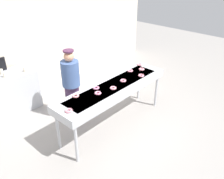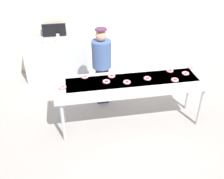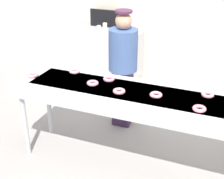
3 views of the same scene
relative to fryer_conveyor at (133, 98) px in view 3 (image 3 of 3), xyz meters
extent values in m
plane|color=#9E9993|center=(0.00, 0.00, -0.86)|extent=(16.00, 16.00, 0.00)
cube|color=beige|center=(0.00, 2.53, 0.57)|extent=(8.00, 0.12, 2.87)
cube|color=#B7BABF|center=(0.00, 0.00, 0.00)|extent=(2.65, 0.67, 0.16)
cube|color=slate|center=(0.00, 0.00, 0.04)|extent=(2.25, 0.47, 0.08)
cylinder|color=#B7BABF|center=(-1.23, -0.26, -0.47)|extent=(0.06, 0.06, 0.79)
cylinder|color=#B7BABF|center=(-1.23, 0.26, -0.47)|extent=(0.06, 0.06, 0.79)
torus|color=pink|center=(-0.12, -0.09, 0.10)|extent=(0.14, 0.14, 0.04)
torus|color=pink|center=(0.26, -0.04, 0.10)|extent=(0.13, 0.13, 0.04)
torus|color=pink|center=(-0.79, 0.21, 0.10)|extent=(0.18, 0.18, 0.04)
torus|color=pink|center=(-0.33, 0.15, 0.10)|extent=(0.13, 0.13, 0.04)
torus|color=pink|center=(-0.45, -0.02, 0.10)|extent=(0.14, 0.14, 0.04)
torus|color=pink|center=(0.73, 0.16, 0.10)|extent=(0.14, 0.14, 0.04)
torus|color=pink|center=(0.70, -0.16, 0.10)|extent=(0.18, 0.18, 0.04)
torus|color=pink|center=(-1.18, -0.07, 0.10)|extent=(0.18, 0.18, 0.04)
cube|color=#382341|center=(-0.41, 0.82, -0.46)|extent=(0.24, 0.18, 0.82)
cylinder|color=#3F598C|center=(-0.41, 0.82, 0.22)|extent=(0.37, 0.37, 0.54)
sphere|color=tan|center=(-0.41, 0.82, 0.59)|extent=(0.21, 0.21, 0.21)
cylinder|color=#4B2641|center=(-0.41, 0.82, 0.71)|extent=(0.22, 0.22, 0.03)
cube|color=#B7BABF|center=(-1.32, 2.08, -0.40)|extent=(1.44, 0.61, 0.94)
cylinder|color=beige|center=(-1.27, 1.95, 0.13)|extent=(0.07, 0.07, 0.12)
cylinder|color=beige|center=(-1.24, 2.16, 0.13)|extent=(0.07, 0.07, 0.12)
cylinder|color=beige|center=(-0.83, 1.90, 0.13)|extent=(0.07, 0.07, 0.12)
cylinder|color=beige|center=(-1.54, 1.91, 0.13)|extent=(0.07, 0.07, 0.12)
cube|color=black|center=(-1.32, 2.33, 0.22)|extent=(0.55, 0.04, 0.30)
camera|label=1|loc=(-3.09, -2.78, 2.30)|focal=38.11mm
camera|label=2|loc=(-1.01, -3.73, 2.32)|focal=41.89mm
camera|label=3|loc=(0.94, -2.88, 1.53)|focal=51.95mm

